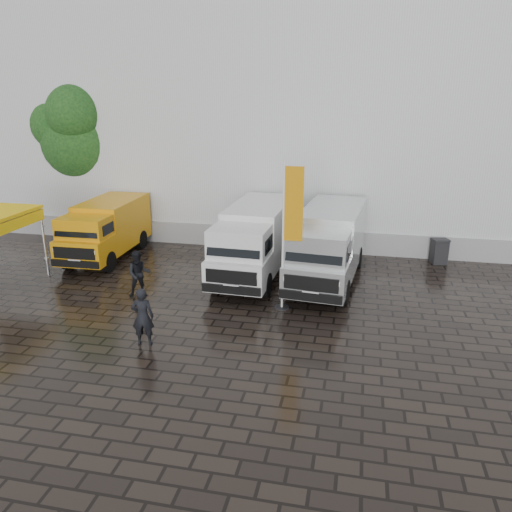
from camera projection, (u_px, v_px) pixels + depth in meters
The scene contains 11 objects.
ground at pixel (272, 325), 15.68m from camera, with size 120.00×120.00×0.00m, color black.
exhibition_hall at pixel (358, 110), 28.29m from camera, with size 44.00×16.00×12.00m, color silver.
hall_plinth at pixel (347, 243), 22.52m from camera, with size 44.00×0.15×1.00m, color gray.
van_yellow at pixel (106, 231), 21.72m from camera, with size 2.03×5.28×2.44m, color orange, non-canonical shape.
van_white at pixel (254, 242), 19.53m from camera, with size 2.10×6.31×2.74m, color white, non-canonical shape.
van_silver at pixel (328, 247), 18.90m from camera, with size 2.12×6.37×2.76m, color silver, non-canonical shape.
flagpole at pixel (289, 229), 16.02m from camera, with size 0.88×0.50×5.00m.
tree at pixel (84, 135), 25.27m from camera, with size 4.27×4.29×7.66m.
wheelie_bin at pixel (439, 251), 21.24m from camera, with size 0.64×0.64×1.07m, color black.
person_front at pixel (143, 317), 14.21m from camera, with size 0.64×0.42×1.75m, color black.
person_tent at pixel (139, 274), 17.66m from camera, with size 0.82×0.64×1.69m, color black.
Camera 1 is at (2.44, -14.02, 6.95)m, focal length 35.00 mm.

